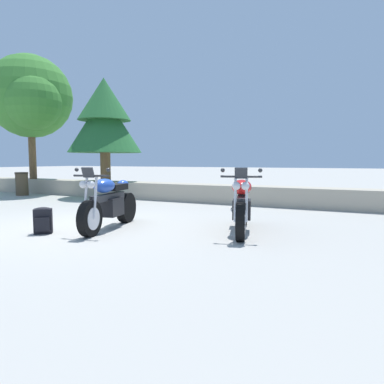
# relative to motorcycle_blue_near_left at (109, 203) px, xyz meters

# --- Properties ---
(ground_plane) EXTENTS (120.00, 120.00, 0.00)m
(ground_plane) POSITION_rel_motorcycle_blue_near_left_xyz_m (-0.72, -0.03, -0.49)
(ground_plane) COLOR #A3A099
(stone_wall) EXTENTS (36.00, 0.80, 0.55)m
(stone_wall) POSITION_rel_motorcycle_blue_near_left_xyz_m (-0.72, 4.77, -0.21)
(stone_wall) COLOR #A89E89
(stone_wall) RESTS_ON ground
(motorcycle_blue_near_left) EXTENTS (0.80, 2.05, 1.18)m
(motorcycle_blue_near_left) POSITION_rel_motorcycle_blue_near_left_xyz_m (0.00, 0.00, 0.00)
(motorcycle_blue_near_left) COLOR black
(motorcycle_blue_near_left) RESTS_ON ground
(motorcycle_red_centre) EXTENTS (0.89, 2.02, 1.18)m
(motorcycle_red_centre) POSITION_rel_motorcycle_blue_near_left_xyz_m (2.34, 0.79, 0.00)
(motorcycle_red_centre) COLOR black
(motorcycle_red_centre) RESTS_ON ground
(rider_backpack) EXTENTS (0.35, 0.35, 0.47)m
(rider_backpack) POSITION_rel_motorcycle_blue_near_left_xyz_m (-0.78, -0.85, -0.24)
(rider_backpack) COLOR black
(rider_backpack) RESTS_ON ground
(leafy_tree_far_left) EXTENTS (3.40, 3.23, 4.88)m
(leafy_tree_far_left) POSITION_rel_motorcycle_blue_near_left_xyz_m (-7.51, 4.61, 3.25)
(leafy_tree_far_left) COLOR brown
(leafy_tree_far_left) RESTS_ON stone_wall
(pine_tree_mid_left) EXTENTS (2.56, 2.56, 3.61)m
(pine_tree_mid_left) POSITION_rel_motorcycle_blue_near_left_xyz_m (-3.92, 4.65, 2.32)
(pine_tree_mid_left) COLOR brown
(pine_tree_mid_left) RESTS_ON stone_wall
(trash_bin) EXTENTS (0.46, 0.46, 0.86)m
(trash_bin) POSITION_rel_motorcycle_blue_near_left_xyz_m (-7.05, 3.68, -0.05)
(trash_bin) COLOR brown
(trash_bin) RESTS_ON ground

